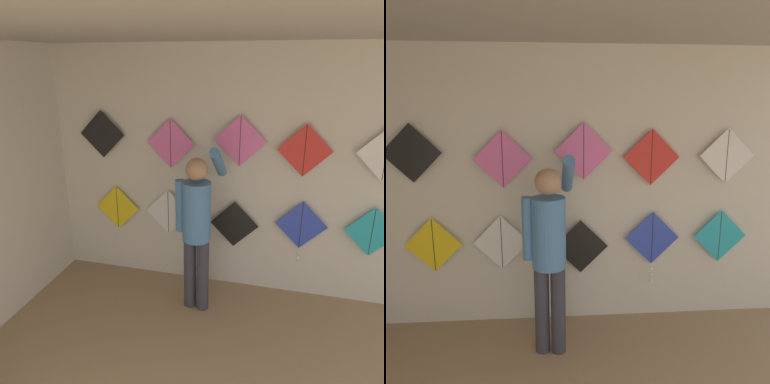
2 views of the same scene
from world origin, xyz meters
TOP-DOWN VIEW (x-y plane):
  - back_panel at (0.00, 4.15)m, footprint 5.09×0.06m
  - shopkeeper at (-0.27, 3.56)m, footprint 0.46×0.61m
  - kite_0 at (-1.41, 4.06)m, footprint 0.56×0.01m
  - kite_1 at (-0.75, 4.06)m, footprint 0.56×0.01m
  - kite_2 at (0.05, 4.06)m, footprint 0.56×0.01m
  - kite_3 at (0.80, 4.06)m, footprint 0.56×0.04m
  - kite_4 at (1.52, 4.06)m, footprint 0.56×0.01m
  - kite_5 at (-1.55, 4.06)m, footprint 0.56×0.01m
  - kite_6 at (-0.70, 4.06)m, footprint 0.56×0.01m
  - kite_7 at (0.08, 4.06)m, footprint 0.56×0.01m
  - kite_8 at (0.76, 4.06)m, footprint 0.56×0.01m
  - kite_9 at (1.53, 4.06)m, footprint 0.56×0.01m

SIDE VIEW (x-z plane):
  - kite_2 at x=0.05m, z-range 0.54..1.10m
  - kite_3 at x=0.80m, z-range 0.47..1.24m
  - kite_0 at x=-1.41m, z-range 0.60..1.16m
  - kite_1 at x=-0.75m, z-range 0.60..1.17m
  - kite_4 at x=1.52m, z-range 0.61..1.18m
  - shopkeeper at x=-0.27m, z-range 0.12..1.94m
  - back_panel at x=0.00m, z-range 0.00..2.80m
  - kite_6 at x=-0.70m, z-range 1.45..2.01m
  - kite_8 at x=0.76m, z-range 1.45..2.02m
  - kite_9 at x=1.53m, z-range 1.46..2.02m
  - kite_5 at x=-1.55m, z-range 1.51..2.08m
  - kite_7 at x=0.08m, z-range 1.52..2.08m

